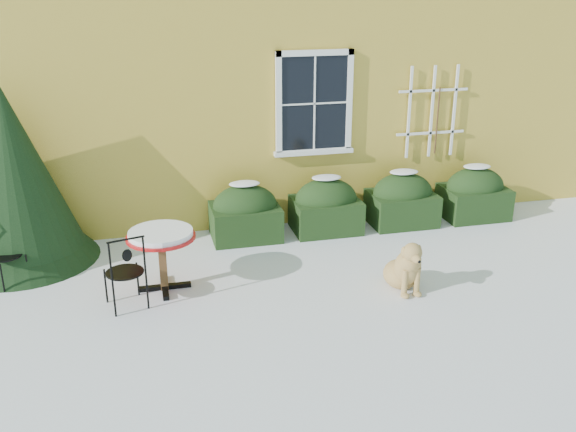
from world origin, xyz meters
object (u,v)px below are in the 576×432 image
object	(u,v)px
evergreen_shrub	(14,192)
patio_chair_far	(3,253)
bistro_table	(161,241)
dog	(405,269)
patio_chair_near	(125,271)

from	to	relation	value
evergreen_shrub	patio_chair_far	distance (m)	0.96
bistro_table	patio_chair_far	size ratio (longest dim) A/B	1.02
dog	patio_chair_near	bearing A→B (deg)	172.34
evergreen_shrub	patio_chair_near	world-z (taller)	evergreen_shrub
evergreen_shrub	dog	world-z (taller)	evergreen_shrub
patio_chair_far	evergreen_shrub	bearing A→B (deg)	42.67
dog	patio_chair_far	bearing A→B (deg)	162.62
patio_chair_far	dog	xyz separation A→B (m)	(5.05, -1.44, -0.14)
bistro_table	patio_chair_near	bearing A→B (deg)	-140.36
patio_chair_near	dog	bearing A→B (deg)	158.64
bistro_table	evergreen_shrub	bearing A→B (deg)	143.10
evergreen_shrub	patio_chair_near	bearing A→B (deg)	-51.48
patio_chair_near	patio_chair_far	world-z (taller)	patio_chair_near
bistro_table	dog	world-z (taller)	bistro_table
evergreen_shrub	dog	xyz separation A→B (m)	(4.94, -2.19, -0.73)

